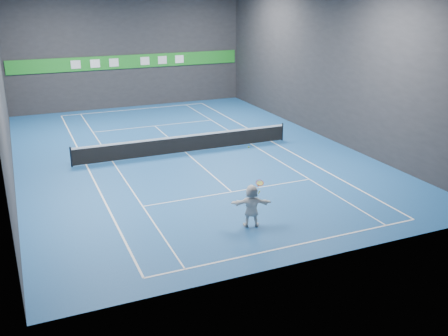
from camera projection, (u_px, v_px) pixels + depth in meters
name	position (u px, v px, depth m)	size (l,w,h in m)	color
ground	(186.00, 152.00, 28.08)	(26.00, 26.00, 0.00)	#194E8E
wall_back	(128.00, 48.00, 37.85)	(18.00, 0.10, 9.00)	#262628
wall_front	(320.00, 131.00, 15.31)	(18.00, 0.10, 9.00)	#262628
wall_left	(0.00, 84.00, 23.25)	(0.10, 26.00, 9.00)	#262628
wall_right	(326.00, 63.00, 29.92)	(0.10, 26.00, 9.00)	#262628
baseline_near	(294.00, 245.00, 17.77)	(10.98, 0.08, 0.01)	white
baseline_far	(135.00, 109.00, 38.39)	(10.98, 0.08, 0.01)	white
sideline_doubles_left	(86.00, 165.00, 26.05)	(0.08, 23.78, 0.01)	white
sideline_doubles_right	(272.00, 142.00, 30.12)	(0.08, 23.78, 0.01)	white
sideline_singles_left	(113.00, 162.00, 26.56)	(0.06, 23.78, 0.01)	white
sideline_singles_right	(251.00, 144.00, 29.60)	(0.06, 23.78, 0.01)	white
service_line_near	(232.00, 192.00, 22.53)	(8.23, 0.06, 0.01)	white
service_line_far	(155.00, 126.00, 33.63)	(8.23, 0.06, 0.01)	white
center_service_line	(186.00, 152.00, 28.08)	(0.06, 12.80, 0.01)	white
player	(252.00, 206.00, 19.00)	(1.57, 0.50, 1.69)	white
tennis_ball	(249.00, 147.00, 18.30)	(0.07, 0.07, 0.07)	#B6DA24
tennis_net	(185.00, 143.00, 27.90)	(12.50, 0.10, 1.07)	black
sponsor_banner	(129.00, 62.00, 38.13)	(17.64, 0.11, 1.00)	#1D8724
tennis_racket	(260.00, 184.00, 18.90)	(0.42, 0.38, 0.61)	red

